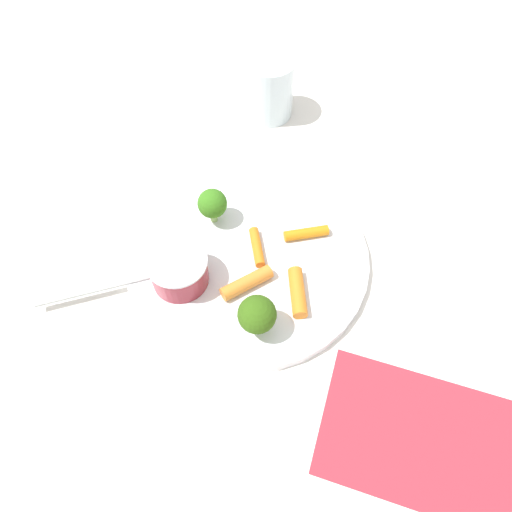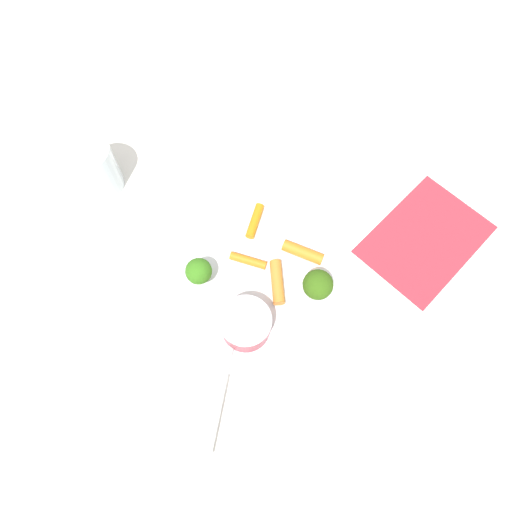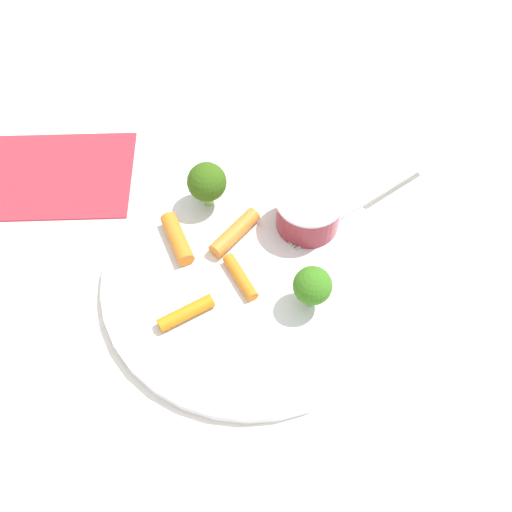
# 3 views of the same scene
# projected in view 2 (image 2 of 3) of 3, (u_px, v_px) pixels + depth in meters

# --- Properties ---
(ground_plane) EXTENTS (2.40, 2.40, 0.00)m
(ground_plane) POSITION_uv_depth(u_px,v_px,m) (248.00, 274.00, 0.66)
(ground_plane) COLOR white
(plate) EXTENTS (0.28, 0.28, 0.01)m
(plate) POSITION_uv_depth(u_px,v_px,m) (248.00, 272.00, 0.65)
(plate) COLOR white
(plate) RESTS_ON ground_plane
(sauce_cup) EXTENTS (0.06, 0.06, 0.04)m
(sauce_cup) POSITION_uv_depth(u_px,v_px,m) (246.00, 324.00, 0.60)
(sauce_cup) COLOR maroon
(sauce_cup) RESTS_ON plate
(broccoli_floret_0) EXTENTS (0.04, 0.04, 0.05)m
(broccoli_floret_0) POSITION_uv_depth(u_px,v_px,m) (318.00, 285.00, 0.61)
(broccoli_floret_0) COLOR #89C162
(broccoli_floret_0) RESTS_ON plate
(broccoli_floret_1) EXTENTS (0.03, 0.03, 0.05)m
(broccoli_floret_1) POSITION_uv_depth(u_px,v_px,m) (199.00, 271.00, 0.62)
(broccoli_floret_1) COLOR #91BE68
(broccoli_floret_1) RESTS_ON plate
(carrot_stick_0) EXTENTS (0.03, 0.05, 0.01)m
(carrot_stick_0) POSITION_uv_depth(u_px,v_px,m) (248.00, 260.00, 0.65)
(carrot_stick_0) COLOR orange
(carrot_stick_0) RESTS_ON plate
(carrot_stick_1) EXTENTS (0.05, 0.03, 0.01)m
(carrot_stick_1) POSITION_uv_depth(u_px,v_px,m) (255.00, 221.00, 0.67)
(carrot_stick_1) COLOR orange
(carrot_stick_1) RESTS_ON plate
(carrot_stick_2) EXTENTS (0.05, 0.05, 0.02)m
(carrot_stick_2) POSITION_uv_depth(u_px,v_px,m) (277.00, 282.00, 0.63)
(carrot_stick_2) COLOR orange
(carrot_stick_2) RESTS_ON plate
(carrot_stick_3) EXTENTS (0.03, 0.06, 0.02)m
(carrot_stick_3) POSITION_uv_depth(u_px,v_px,m) (303.00, 252.00, 0.65)
(carrot_stick_3) COLOR orange
(carrot_stick_3) RESTS_ON plate
(fork) EXTENTS (0.17, 0.09, 0.00)m
(fork) POSITION_uv_depth(u_px,v_px,m) (226.00, 373.00, 0.59)
(fork) COLOR #B5BAB8
(fork) RESTS_ON plate
(drinking_glass) EXTENTS (0.07, 0.07, 0.08)m
(drinking_glass) POSITION_uv_depth(u_px,v_px,m) (93.00, 169.00, 0.68)
(drinking_glass) COLOR silver
(drinking_glass) RESTS_ON ground_plane
(napkin) EXTENTS (0.19, 0.15, 0.00)m
(napkin) POSITION_uv_depth(u_px,v_px,m) (425.00, 239.00, 0.68)
(napkin) COLOR #BC2D3B
(napkin) RESTS_ON ground_plane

